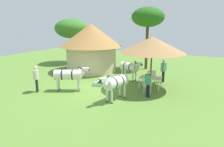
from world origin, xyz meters
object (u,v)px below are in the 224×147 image
(guest_beside_umbrella, at_px, (164,69))
(striped_lounge_chair, at_px, (99,82))
(zebra_by_umbrella, at_px, (69,75))
(acacia_tree_far_lawn, at_px, (148,18))
(patio_chair_east_end, at_px, (152,76))
(thatched_hut, at_px, (91,45))
(shade_umbrella, at_px, (152,45))
(patio_dining_table, at_px, (150,78))
(zebra_nearest_camera, at_px, (115,83))
(patio_chair_west_end, at_px, (147,86))
(acacia_tree_right_background, at_px, (71,28))
(standing_watcher, at_px, (36,76))
(guest_behind_table, at_px, (148,82))
(zebra_toward_hut, at_px, (129,67))

(guest_beside_umbrella, bearing_deg, striped_lounge_chair, -34.00)
(zebra_by_umbrella, bearing_deg, acacia_tree_far_lawn, 136.79)
(guest_beside_umbrella, height_order, acacia_tree_far_lawn, acacia_tree_far_lawn)
(patio_chair_east_end, xyz_separation_m, guest_beside_umbrella, (0.64, 0.57, 0.48))
(thatched_hut, distance_m, acacia_tree_far_lawn, 5.65)
(shade_umbrella, distance_m, patio_dining_table, 2.21)
(zebra_nearest_camera, relative_size, zebra_by_umbrella, 0.98)
(patio_chair_west_end, bearing_deg, acacia_tree_far_lawn, 100.45)
(patio_dining_table, xyz_separation_m, acacia_tree_right_background, (-10.19, 4.76, 3.02))
(guest_beside_umbrella, bearing_deg, standing_watcher, -29.85)
(thatched_hut, relative_size, patio_dining_table, 3.86)
(striped_lounge_chair, relative_size, acacia_tree_far_lawn, 0.16)
(guest_beside_umbrella, height_order, acacia_tree_right_background, acacia_tree_right_background)
(acacia_tree_right_background, bearing_deg, patio_dining_table, -25.03)
(guest_behind_table, distance_m, standing_watcher, 6.85)
(patio_chair_east_end, xyz_separation_m, acacia_tree_right_background, (-9.97, 3.54, 3.16))
(striped_lounge_chair, bearing_deg, zebra_by_umbrella, 129.64)
(thatched_hut, bearing_deg, guest_beside_umbrella, -6.29)
(shade_umbrella, bearing_deg, acacia_tree_right_background, 154.97)
(patio_chair_east_end, distance_m, zebra_by_umbrella, 5.90)
(guest_beside_umbrella, bearing_deg, zebra_nearest_camera, 0.92)
(shade_umbrella, distance_m, acacia_tree_far_lawn, 6.16)
(patio_chair_east_end, relative_size, acacia_tree_far_lawn, 0.16)
(guest_behind_table, xyz_separation_m, acacia_tree_far_lawn, (-2.48, 7.25, 3.75))
(patio_dining_table, bearing_deg, guest_beside_umbrella, 76.67)
(zebra_nearest_camera, distance_m, zebra_toward_hut, 4.36)
(guest_beside_umbrella, xyz_separation_m, acacia_tree_right_background, (-10.61, 2.97, 2.68))
(patio_chair_east_end, distance_m, guest_beside_umbrella, 0.98)
(guest_behind_table, relative_size, zebra_nearest_camera, 0.75)
(zebra_by_umbrella, bearing_deg, patio_dining_table, 95.32)
(zebra_nearest_camera, xyz_separation_m, acacia_tree_far_lawn, (-0.99, 8.50, 3.69))
(standing_watcher, bearing_deg, guest_behind_table, 75.94)
(guest_behind_table, bearing_deg, patio_chair_east_end, -47.69)
(zebra_toward_hut, bearing_deg, zebra_by_umbrella, -12.19)
(patio_dining_table, height_order, zebra_by_umbrella, zebra_by_umbrella)
(guest_beside_umbrella, bearing_deg, shade_umbrella, 5.15)
(guest_behind_table, height_order, zebra_by_umbrella, guest_behind_table)
(shade_umbrella, xyz_separation_m, patio_dining_table, (-0.00, 0.00, -2.21))
(thatched_hut, xyz_separation_m, patio_dining_table, (6.26, -2.52, -1.67))
(patio_dining_table, distance_m, zebra_by_umbrella, 5.31)
(patio_chair_west_end, xyz_separation_m, acacia_tree_right_background, (-10.36, 5.98, 3.16))
(shade_umbrella, relative_size, standing_watcher, 2.53)
(thatched_hut, distance_m, patio_dining_table, 6.95)
(acacia_tree_far_lawn, bearing_deg, standing_watcher, -112.81)
(thatched_hut, xyz_separation_m, patio_chair_west_end, (6.43, -3.74, -1.80))
(standing_watcher, xyz_separation_m, zebra_toward_hut, (4.06, 5.26, -0.02))
(patio_dining_table, relative_size, patio_chair_west_end, 1.58)
(zebra_by_umbrella, bearing_deg, shade_umbrella, 95.32)
(shade_umbrella, height_order, acacia_tree_right_background, acacia_tree_right_background)
(thatched_hut, height_order, zebra_by_umbrella, thatched_hut)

